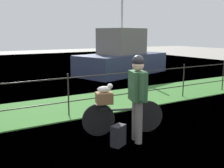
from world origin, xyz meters
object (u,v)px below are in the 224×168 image
object	(u,v)px
terrier_dog	(105,89)
cyclist_person	(138,91)
backpack_on_paving	(118,136)
moored_boat_mid	(122,58)
bicycle_main	(123,117)
wooden_crate	(104,98)

from	to	relation	value
terrier_dog	cyclist_person	bearing A→B (deg)	-58.48
terrier_dog	backpack_on_paving	distance (m)	0.98
moored_boat_mid	cyclist_person	bearing A→B (deg)	-121.20
cyclist_person	backpack_on_paving	bearing A→B (deg)	179.54
bicycle_main	terrier_dog	bearing A→B (deg)	161.87
backpack_on_paving	moored_boat_mid	world-z (taller)	moored_boat_mid
cyclist_person	backpack_on_paving	xyz separation A→B (m)	(-0.43, 0.00, -0.80)
terrier_dog	cyclist_person	distance (m)	0.70
bicycle_main	wooden_crate	bearing A→B (deg)	161.87
terrier_dog	moored_boat_mid	size ratio (longest dim) A/B	0.06
wooden_crate	cyclist_person	distance (m)	0.75
terrier_dog	moored_boat_mid	xyz separation A→B (m)	(5.00, 7.07, -0.14)
terrier_dog	bicycle_main	bearing A→B (deg)	-18.13
bicycle_main	backpack_on_paving	bearing A→B (deg)	-130.41
wooden_crate	terrier_dog	distance (m)	0.19
bicycle_main	terrier_dog	size ratio (longest dim) A/B	5.11
cyclist_person	backpack_on_paving	world-z (taller)	cyclist_person
backpack_on_paving	cyclist_person	bearing A→B (deg)	-25.48
wooden_crate	moored_boat_mid	world-z (taller)	moored_boat_mid
bicycle_main	cyclist_person	size ratio (longest dim) A/B	0.98
bicycle_main	cyclist_person	distance (m)	0.80
wooden_crate	terrier_dog	size ratio (longest dim) A/B	1.01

